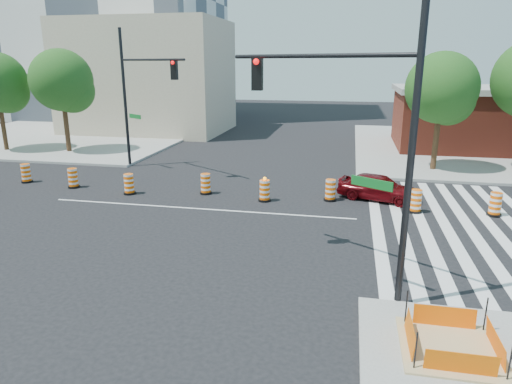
{
  "coord_description": "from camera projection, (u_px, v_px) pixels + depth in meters",
  "views": [
    {
      "loc": [
        6.51,
        -18.56,
        6.37
      ],
      "look_at": [
        3.0,
        -1.58,
        1.4
      ],
      "focal_mm": 32.0,
      "sensor_mm": 36.0,
      "label": 1
    }
  ],
  "objects": [
    {
      "name": "tree_north_c",
      "position": [
        442.0,
        92.0,
        26.28
      ],
      "size": [
        4.1,
        4.1,
        6.97
      ],
      "color": "#382314",
      "rests_on": "ground"
    },
    {
      "name": "excavation_pit",
      "position": [
        451.0,
        347.0,
        10.21
      ],
      "size": [
        2.2,
        2.2,
        0.9
      ],
      "color": "tan",
      "rests_on": "ground"
    },
    {
      "name": "crosswalk_east",
      "position": [
        457.0,
        226.0,
        18.37
      ],
      "size": [
        6.75,
        13.5,
        0.01
      ],
      "color": "silver",
      "rests_on": "ground"
    },
    {
      "name": "ground",
      "position": [
        198.0,
        209.0,
        20.5
      ],
      "size": [
        120.0,
        120.0,
        0.0
      ],
      "primitive_type": "plane",
      "color": "black",
      "rests_on": "ground"
    },
    {
      "name": "brick_storefront",
      "position": [
        511.0,
        119.0,
        33.31
      ],
      "size": [
        16.5,
        8.5,
        4.6
      ],
      "color": "maroon",
      "rests_on": "ground"
    },
    {
      "name": "median_drum_0",
      "position": [
        26.0,
        174.0,
        24.86
      ],
      "size": [
        0.6,
        0.6,
        1.02
      ],
      "color": "black",
      "rests_on": "ground"
    },
    {
      "name": "median_drum_5",
      "position": [
        330.0,
        191.0,
        21.58
      ],
      "size": [
        0.6,
        0.6,
        1.02
      ],
      "color": "black",
      "rests_on": "ground"
    },
    {
      "name": "lane_centerline",
      "position": [
        198.0,
        209.0,
        20.5
      ],
      "size": [
        14.0,
        0.12,
        0.01
      ],
      "primitive_type": "cube",
      "color": "silver",
      "rests_on": "ground"
    },
    {
      "name": "tree_north_b",
      "position": [
        63.0,
        84.0,
        31.71
      ],
      "size": [
        4.27,
        4.27,
        7.26
      ],
      "color": "#382314",
      "rests_on": "ground"
    },
    {
      "name": "median_drum_2",
      "position": [
        129.0,
        185.0,
        22.65
      ],
      "size": [
        0.6,
        0.6,
        1.02
      ],
      "color": "black",
      "rests_on": "ground"
    },
    {
      "name": "median_drum_7",
      "position": [
        495.0,
        205.0,
        19.44
      ],
      "size": [
        0.6,
        0.6,
        1.02
      ],
      "color": "black",
      "rests_on": "ground"
    },
    {
      "name": "red_coupe",
      "position": [
        378.0,
        187.0,
        21.65
      ],
      "size": [
        4.03,
        2.59,
        1.28
      ],
      "primitive_type": "imported",
      "rotation": [
        0.0,
        0.0,
        1.26
      ],
      "color": "#50060B",
      "rests_on": "ground"
    },
    {
      "name": "signal_pole_se",
      "position": [
        353.0,
        113.0,
        12.16
      ],
      "size": [
        5.37,
        3.39,
        8.22
      ],
      "rotation": [
        0.0,
        0.0,
        2.59
      ],
      "color": "black",
      "rests_on": "ground"
    },
    {
      "name": "sidewalk_ne",
      "position": [
        506.0,
        149.0,
        33.92
      ],
      "size": [
        22.0,
        22.0,
        0.15
      ],
      "primitive_type": "cube",
      "color": "gray",
      "rests_on": "ground"
    },
    {
      "name": "median_drum_3",
      "position": [
        206.0,
        184.0,
        22.69
      ],
      "size": [
        0.6,
        0.6,
        1.02
      ],
      "color": "black",
      "rests_on": "ground"
    },
    {
      "name": "beige_midrise",
      "position": [
        149.0,
        77.0,
        42.16
      ],
      "size": [
        14.0,
        10.0,
        10.0
      ],
      "primitive_type": "cube",
      "color": "tan",
      "rests_on": "ground"
    },
    {
      "name": "median_drum_4",
      "position": [
        265.0,
        191.0,
        21.5
      ],
      "size": [
        0.6,
        0.6,
        1.18
      ],
      "color": "black",
      "rests_on": "ground"
    },
    {
      "name": "median_drum_6",
      "position": [
        416.0,
        202.0,
        19.87
      ],
      "size": [
        0.6,
        0.6,
        1.02
      ],
      "color": "black",
      "rests_on": "ground"
    },
    {
      "name": "sidewalk_nw",
      "position": [
        71.0,
        134.0,
        40.92
      ],
      "size": [
        22.0,
        22.0,
        0.15
      ],
      "primitive_type": "cube",
      "color": "gray",
      "rests_on": "ground"
    },
    {
      "name": "signal_pole_nw",
      "position": [
        139.0,
        86.0,
        26.37
      ],
      "size": [
        5.27,
        3.44,
        8.15
      ],
      "rotation": [
        0.0,
        0.0,
        -0.57
      ],
      "color": "black",
      "rests_on": "ground"
    },
    {
      "name": "median_drum_1",
      "position": [
        73.0,
        179.0,
        23.81
      ],
      "size": [
        0.6,
        0.6,
        1.02
      ],
      "color": "black",
      "rests_on": "ground"
    }
  ]
}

